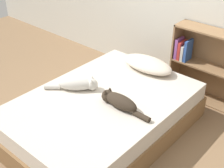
% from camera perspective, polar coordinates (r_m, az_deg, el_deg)
% --- Properties ---
extents(ground_plane, '(8.00, 8.00, 0.00)m').
position_cam_1_polar(ground_plane, '(3.38, -1.66, -8.58)').
color(ground_plane, '#846647').
extents(bed, '(1.35, 1.96, 0.42)m').
position_cam_1_polar(bed, '(3.25, -1.71, -5.76)').
color(bed, brown).
rests_on(bed, ground_plane).
extents(pillow, '(0.63, 0.33, 0.14)m').
position_cam_1_polar(pillow, '(3.63, 6.50, 3.62)').
color(pillow, beige).
rests_on(pillow, bed).
extents(cat_light, '(0.47, 0.42, 0.14)m').
position_cam_1_polar(cat_light, '(3.25, -6.16, -0.02)').
color(cat_light, beige).
rests_on(cat_light, bed).
extents(cat_dark, '(0.57, 0.15, 0.15)m').
position_cam_1_polar(cat_dark, '(2.97, 1.21, -3.16)').
color(cat_dark, '#33281E').
rests_on(cat_dark, bed).
extents(bookshelf, '(0.96, 0.26, 0.89)m').
position_cam_1_polar(bookshelf, '(3.85, 17.44, 3.45)').
color(bookshelf, '#8E6B47').
rests_on(bookshelf, ground_plane).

